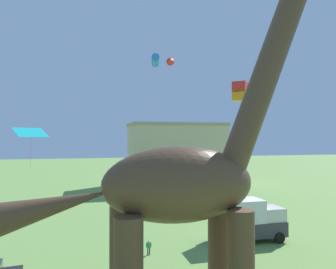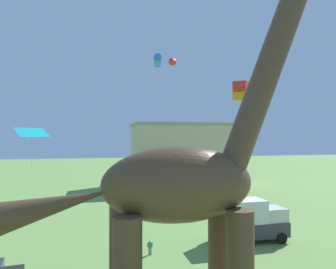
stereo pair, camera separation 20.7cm
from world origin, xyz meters
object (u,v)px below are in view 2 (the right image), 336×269
dinosaur_sculpture (177,184)px  kite_far_left (241,91)px  kite_near_high (161,61)px  kite_near_low (32,133)px  parked_box_truck (249,220)px  person_photographer (150,246)px

dinosaur_sculpture → kite_far_left: (4.51, 3.01, 4.61)m
kite_far_left → kite_near_high: (-1.43, 14.19, 5.07)m
kite_near_low → parked_box_truck: bearing=14.2°
dinosaur_sculpture → kite_near_high: 19.98m
person_photographer → kite_near_low: bearing=100.8°
dinosaur_sculpture → kite_far_left: size_ratio=15.41×
kite_near_low → person_photographer: bearing=22.3°
person_photographer → parked_box_truck: bearing=-95.0°
parked_box_truck → kite_near_high: size_ratio=2.00×
kite_far_left → kite_near_low: (-11.19, 2.05, -2.33)m
dinosaur_sculpture → kite_near_high: dinosaur_sculpture is taller
dinosaur_sculpture → kite_far_left: bearing=68.0°
person_photographer → kite_near_low: (-6.96, -2.85, 7.55)m
parked_box_truck → dinosaur_sculpture: bearing=-132.4°
kite_far_left → kite_near_low: kite_far_left is taller
dinosaur_sculpture → person_photographer: (0.28, 7.91, -5.26)m
dinosaur_sculpture → parked_box_truck: dinosaur_sculpture is taller
kite_near_high → kite_near_low: kite_near_high is taller
dinosaur_sculpture → parked_box_truck: (8.07, 8.80, -4.21)m
dinosaur_sculpture → parked_box_truck: 12.66m
dinosaur_sculpture → kite_far_left: 7.12m
kite_near_low → dinosaur_sculpture: bearing=-37.2°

